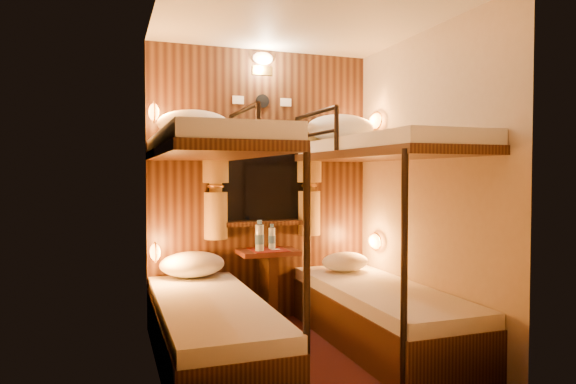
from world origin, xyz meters
name	(u,v)px	position (x,y,z in m)	size (l,w,h in m)	color
floor	(303,357)	(0.00, 0.00, 0.00)	(2.10, 2.10, 0.00)	#39180F
ceiling	(304,16)	(0.00, 0.00, 2.40)	(2.10, 2.10, 0.00)	silver
wall_back	(261,186)	(0.00, 1.05, 1.20)	(2.40, 2.40, 0.00)	#C6B293
wall_front	(377,195)	(0.00, -1.05, 1.20)	(2.40, 2.40, 0.00)	#C6B293
wall_left	(157,190)	(-1.00, 0.00, 1.20)	(2.40, 2.40, 0.00)	#C6B293
wall_right	(425,188)	(1.00, 0.00, 1.20)	(2.40, 2.40, 0.00)	#C6B293
back_panel	(262,186)	(0.00, 1.04, 1.20)	(2.00, 0.03, 2.40)	black
bunk_left	(211,284)	(-0.65, 0.07, 0.56)	(0.72, 1.90, 1.82)	black
bunk_right	(379,272)	(0.65, 0.07, 0.56)	(0.72, 1.90, 1.82)	black
window	(263,188)	(0.00, 1.00, 1.18)	(1.00, 0.12, 0.79)	black
curtains	(264,179)	(0.00, 0.97, 1.26)	(1.10, 0.22, 1.00)	olive
back_fixtures	(263,67)	(0.00, 1.00, 2.25)	(0.54, 0.09, 0.48)	black
reading_lamps	(273,182)	(0.00, 0.70, 1.24)	(2.00, 0.20, 1.25)	orange
table	(268,277)	(0.00, 0.85, 0.41)	(0.50, 0.34, 0.66)	#562213
bottle_left	(260,238)	(-0.09, 0.79, 0.76)	(0.08, 0.08, 0.27)	#99BFE5
bottle_right	(272,238)	(0.05, 0.90, 0.74)	(0.06, 0.06, 0.22)	#99BFE5
sachet_a	(275,250)	(0.06, 0.83, 0.65)	(0.08, 0.06, 0.01)	silver
sachet_b	(278,249)	(0.10, 0.87, 0.65)	(0.07, 0.05, 0.00)	silver
pillow_lower_left	(192,264)	(-0.65, 0.86, 0.56)	(0.53, 0.38, 0.21)	silver
pillow_lower_right	(345,262)	(0.65, 0.68, 0.54)	(0.42, 0.30, 0.17)	silver
pillow_upper_left	(194,124)	(-0.65, 0.73, 1.70)	(0.57, 0.41, 0.22)	silver
pillow_upper_right	(340,128)	(0.65, 0.78, 1.71)	(0.62, 0.44, 0.24)	silver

